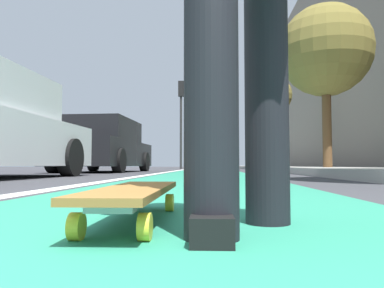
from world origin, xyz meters
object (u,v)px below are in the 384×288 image
parked_car_mid (104,147)px  traffic_light (181,108)px  street_tree_far (272,96)px  skateboard (134,194)px  street_tree_mid (325,51)px

parked_car_mid → traffic_light: traffic_light is taller
traffic_light → street_tree_far: bearing=-106.0°
skateboard → traffic_light: 18.51m
parked_car_mid → skateboard: bearing=-163.2°
parked_car_mid → traffic_light: (8.97, -1.41, 2.45)m
skateboard → street_tree_mid: (8.40, -3.13, 3.00)m
traffic_light → street_tree_far: size_ratio=1.02×
street_tree_mid → traffic_light: bearing=24.7°
skateboard → parked_car_mid: bearing=16.8°
traffic_light → street_tree_mid: (-9.80, -4.51, -0.05)m
traffic_light → parked_car_mid: bearing=171.1°
parked_car_mid → street_tree_mid: 6.44m
parked_car_mid → street_tree_far: street_tree_far is taller
parked_car_mid → street_tree_mid: bearing=-97.9°
skateboard → parked_car_mid: parked_car_mid is taller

